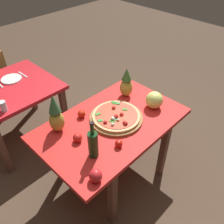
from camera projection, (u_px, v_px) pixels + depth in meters
The scene contains 16 objects.
ground_plane at pixel (112, 172), 2.57m from camera, with size 10.00×10.00×0.00m, color #4C3828.
display_table at pixel (112, 129), 2.16m from camera, with size 1.31×0.82×0.72m.
background_table at pixel (12, 95), 2.61m from camera, with size 0.91×0.86×0.72m.
pizza_board at pixel (116, 118), 2.13m from camera, with size 0.47×0.47×0.03m, color brown.
pizza at pixel (116, 116), 2.11m from camera, with size 0.43×0.43×0.05m.
wine_bottle at pixel (93, 144), 1.74m from camera, with size 0.08×0.08×0.33m.
pineapple_left at pixel (126, 84), 2.33m from camera, with size 0.12×0.12×0.31m.
pineapple_right at pixel (56, 115), 1.93m from camera, with size 0.12×0.12×0.36m.
melon at pixel (154, 100), 2.22m from camera, with size 0.16×0.16×0.16m, color #D8E06C.
bell_pepper at pixel (96, 176), 1.62m from camera, with size 0.09×0.09×0.10m, color red.
tomato_beside_pepper at pixel (81, 114), 2.14m from camera, with size 0.07×0.07×0.07m, color red.
tomato_near_board at pixel (119, 144), 1.87m from camera, with size 0.06×0.06×0.06m, color red.
tomato_at_corner at pixel (78, 138), 1.91m from camera, with size 0.08×0.08×0.08m, color red.
drinking_glass_water at pixel (3, 106), 2.20m from camera, with size 0.06×0.06×0.10m, color silver.
dinner_plate at pixel (11, 79), 2.65m from camera, with size 0.22×0.22×0.02m, color white.
knife_utensil at pixel (23, 75), 2.73m from camera, with size 0.02×0.18×0.01m, color silver.
Camera 1 is at (-1.12, -1.10, 2.13)m, focal length 38.49 mm.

